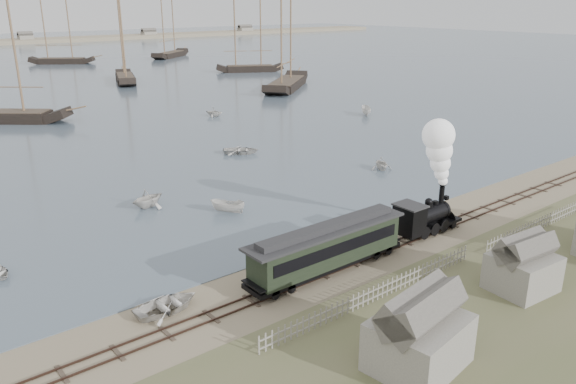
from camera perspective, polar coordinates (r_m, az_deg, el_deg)
ground at (r=45.99m, az=8.20°, el=-4.89°), size 600.00×600.00×0.00m
rail_track at (r=44.76m, az=10.06°, el=-5.63°), size 120.00×1.80×0.16m
picket_fence_west at (r=37.47m, az=9.12°, el=-10.78°), size 19.00×0.10×1.20m
picket_fence_east at (r=51.76m, az=23.96°, el=-3.64°), size 15.00×0.10×1.20m
shed_left at (r=31.98m, az=12.93°, el=-16.79°), size 5.00×4.00×4.10m
shed_mid at (r=41.30m, az=22.49°, el=-9.13°), size 4.00×3.50×3.60m
locomotive at (r=47.50m, az=14.94°, el=0.87°), size 7.32×2.73×9.12m
passenger_coach at (r=39.69m, az=4.01°, el=-5.49°), size 13.22×2.55×3.21m
beached_dinghy at (r=36.44m, az=-12.19°, el=-11.12°), size 3.13×4.29×0.87m
rowboat_1 at (r=53.83m, az=-14.08°, el=-0.59°), size 3.70×4.05×1.81m
rowboat_2 at (r=51.21m, az=-6.15°, el=-1.47°), size 3.13×3.05×1.23m
rowboat_3 at (r=71.05m, az=-4.81°, el=4.26°), size 5.19×5.43×0.92m
rowboat_4 at (r=64.81m, az=9.48°, el=2.89°), size 3.62×3.45×1.49m
rowboat_5 at (r=96.00m, az=7.93°, el=8.17°), size 3.87×3.52×1.48m
rowboat_7 at (r=94.87m, az=-7.52°, el=8.08°), size 3.85×3.72×1.56m
schooner_3 at (r=138.81m, az=-16.54°, el=14.72°), size 10.53×19.19×20.00m
schooner_4 at (r=124.57m, az=-0.13°, el=15.07°), size 23.65×21.13×20.00m
schooner_5 at (r=154.35m, az=-3.97°, el=15.77°), size 17.56×12.22×20.00m
schooner_8 at (r=187.37m, az=-22.33°, el=15.01°), size 18.12×14.44×20.00m
schooner_9 at (r=198.92m, az=-12.02°, el=16.12°), size 19.67×16.86×20.00m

